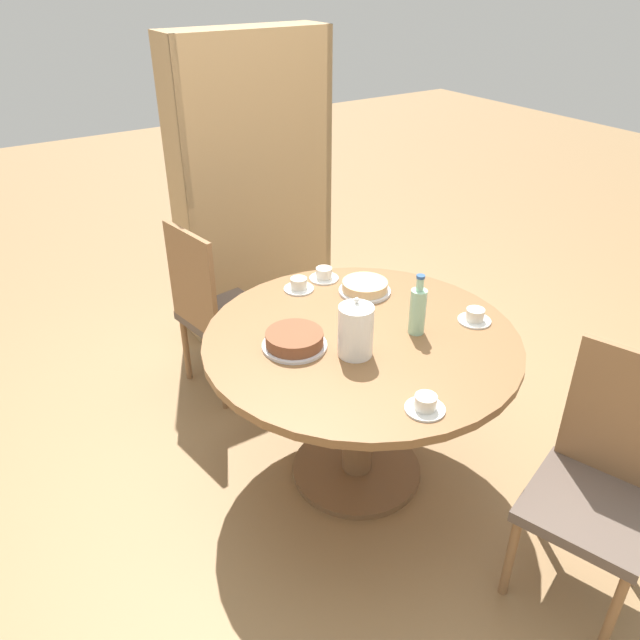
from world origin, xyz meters
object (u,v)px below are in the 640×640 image
(cup_a, at_px, (324,275))
(cup_d, at_px, (475,317))
(bookshelf, at_px, (255,191))
(cake_second, at_px, (365,287))
(chair_a, at_px, (601,481))
(cup_c, at_px, (298,285))
(coffee_pot, at_px, (356,329))
(water_bottle, at_px, (418,310))
(cup_b, at_px, (425,404))
(chair_b, at_px, (216,308))
(cake_main, at_px, (294,340))

(cup_a, relative_size, cup_d, 1.00)
(bookshelf, height_order, cake_second, bookshelf)
(cup_a, bearing_deg, chair_a, -81.00)
(cup_c, relative_size, cup_d, 1.00)
(coffee_pot, relative_size, water_bottle, 0.95)
(chair_a, relative_size, cake_second, 3.99)
(chair_a, distance_m, cup_a, 1.46)
(cup_b, distance_m, cup_d, 0.66)
(chair_b, xyz_separation_m, water_bottle, (0.42, -1.06, 0.36))
(chair_b, bearing_deg, cup_c, -164.22)
(chair_b, height_order, bookshelf, bookshelf)
(chair_a, xyz_separation_m, cup_b, (-0.49, 0.41, 0.28))
(bookshelf, xyz_separation_m, cup_a, (-0.17, -1.00, -0.10))
(water_bottle, bearing_deg, chair_b, 111.73)
(cup_b, xyz_separation_m, cup_d, (0.57, 0.33, 0.00))
(cup_a, distance_m, cup_d, 0.75)
(water_bottle, relative_size, cup_c, 1.86)
(bookshelf, distance_m, cake_second, 1.22)
(water_bottle, height_order, cake_main, water_bottle)
(cup_d, bearing_deg, cup_a, 114.56)
(bookshelf, relative_size, coffee_pot, 7.10)
(cup_a, distance_m, cup_c, 0.16)
(cup_a, bearing_deg, water_bottle, -85.62)
(chair_b, distance_m, cup_a, 0.65)
(bookshelf, height_order, cake_main, bookshelf)
(bookshelf, bearing_deg, cup_a, 80.43)
(water_bottle, xyz_separation_m, cup_d, (0.26, -0.07, -0.08))
(chair_a, distance_m, cup_c, 1.47)
(water_bottle, xyz_separation_m, cup_a, (-0.05, 0.61, -0.08))
(cake_main, height_order, cake_second, cake_main)
(coffee_pot, height_order, cup_d, coffee_pot)
(chair_b, bearing_deg, cup_d, -157.36)
(coffee_pot, distance_m, water_bottle, 0.30)
(chair_a, height_order, water_bottle, water_bottle)
(cake_main, relative_size, cup_b, 1.85)
(chair_a, relative_size, cup_c, 6.82)
(cake_main, bearing_deg, chair_b, 86.68)
(bookshelf, xyz_separation_m, cup_b, (-0.43, -2.02, -0.10))
(coffee_pot, xyz_separation_m, cake_second, (0.34, 0.39, -0.09))
(coffee_pot, bearing_deg, cup_b, -90.65)
(cake_second, bearing_deg, water_bottle, -95.04)
(water_bottle, distance_m, cup_a, 0.62)
(bookshelf, bearing_deg, cup_d, 94.80)
(bookshelf, relative_size, cake_main, 6.79)
(bookshelf, distance_m, cup_c, 1.08)
(water_bottle, distance_m, cake_second, 0.41)
(cake_second, xyz_separation_m, cup_c, (-0.24, 0.19, -0.00))
(bookshelf, bearing_deg, chair_b, 45.60)
(chair_b, bearing_deg, coffee_pot, 177.76)
(chair_b, distance_m, cup_d, 1.35)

